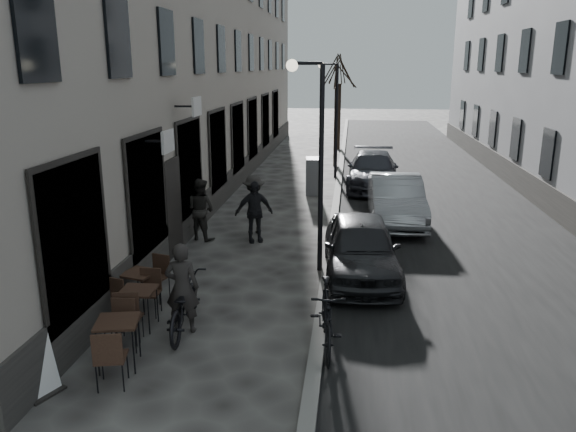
% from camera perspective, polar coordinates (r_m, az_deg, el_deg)
% --- Properties ---
extents(ground, '(120.00, 120.00, 0.00)m').
position_cam_1_polar(ground, '(8.78, 0.76, -19.31)').
color(ground, '#33302E').
rests_on(ground, ground).
extents(road, '(7.30, 60.00, 0.00)m').
position_cam_1_polar(road, '(23.94, 13.90, 2.69)').
color(road, black).
rests_on(road, ground).
extents(kerb, '(0.25, 60.00, 0.12)m').
position_cam_1_polar(kerb, '(23.72, 5.13, 3.11)').
color(kerb, slate).
rests_on(kerb, ground).
extents(streetlamp_near, '(0.90, 0.28, 5.09)m').
position_cam_1_polar(streetlamp_near, '(13.36, 2.67, 7.33)').
color(streetlamp_near, black).
rests_on(streetlamp_near, ground).
extents(streetlamp_far, '(0.90, 0.28, 5.09)m').
position_cam_1_polar(streetlamp_far, '(25.29, 4.57, 10.96)').
color(streetlamp_far, black).
rests_on(streetlamp_far, ground).
extents(tree_near, '(2.40, 2.40, 5.70)m').
position_cam_1_polar(tree_near, '(28.22, 5.01, 14.43)').
color(tree_near, black).
rests_on(tree_near, ground).
extents(tree_far, '(2.40, 2.40, 5.70)m').
position_cam_1_polar(tree_far, '(34.22, 5.31, 14.53)').
color(tree_far, black).
rests_on(tree_far, ground).
extents(bistro_set_a, '(0.82, 1.75, 1.00)m').
position_cam_1_polar(bistro_set_a, '(10.07, -16.84, -11.82)').
color(bistro_set_a, black).
rests_on(bistro_set_a, ground).
extents(bistro_set_b, '(0.67, 1.61, 0.94)m').
position_cam_1_polar(bistro_set_b, '(11.35, -14.90, -8.67)').
color(bistro_set_b, black).
rests_on(bistro_set_b, ground).
extents(bistro_set_c, '(0.87, 1.65, 0.94)m').
position_cam_1_polar(bistro_set_c, '(12.23, -14.78, -6.91)').
color(bistro_set_c, black).
rests_on(bistro_set_c, ground).
extents(sign_board, '(0.54, 0.64, 0.99)m').
position_cam_1_polar(sign_board, '(9.74, -23.92, -14.24)').
color(sign_board, black).
rests_on(sign_board, ground).
extents(utility_cabinet, '(0.61, 1.00, 1.43)m').
position_cam_1_polar(utility_cabinet, '(22.27, 2.50, 4.08)').
color(utility_cabinet, '#5F5F61').
rests_on(utility_cabinet, ground).
extents(bicycle, '(0.86, 2.11, 1.08)m').
position_cam_1_polar(bicycle, '(11.01, -10.62, -8.84)').
color(bicycle, black).
rests_on(bicycle, ground).
extents(cyclist_rider, '(0.67, 0.47, 1.77)m').
position_cam_1_polar(cyclist_rider, '(10.88, -10.71, -7.17)').
color(cyclist_rider, '#2B2725').
rests_on(cyclist_rider, ground).
extents(pedestrian_near, '(1.08, 0.99, 1.81)m').
position_cam_1_polar(pedestrian_near, '(16.50, -8.86, 0.68)').
color(pedestrian_near, '#262421').
rests_on(pedestrian_near, ground).
extents(pedestrian_mid, '(1.31, 1.00, 1.79)m').
position_cam_1_polar(pedestrian_mid, '(16.91, -3.48, 1.16)').
color(pedestrian_mid, '#2E2B28').
rests_on(pedestrian_mid, ground).
extents(pedestrian_far, '(1.13, 0.79, 1.79)m').
position_cam_1_polar(pedestrian_far, '(16.11, -3.46, 0.44)').
color(pedestrian_far, black).
rests_on(pedestrian_far, ground).
extents(car_near, '(1.97, 4.40, 1.47)m').
position_cam_1_polar(car_near, '(13.57, 7.41, -3.19)').
color(car_near, black).
rests_on(car_near, ground).
extents(car_mid, '(1.72, 4.65, 1.52)m').
position_cam_1_polar(car_mid, '(18.40, 10.91, 1.62)').
color(car_mid, '#93979C').
rests_on(car_mid, ground).
extents(car_far, '(2.23, 5.11, 1.46)m').
position_cam_1_polar(car_far, '(23.58, 8.61, 4.59)').
color(car_far, '#31323A').
rests_on(car_far, ground).
extents(moped, '(0.79, 2.10, 1.23)m').
position_cam_1_polar(moped, '(10.19, 3.91, -10.18)').
color(moped, black).
rests_on(moped, ground).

